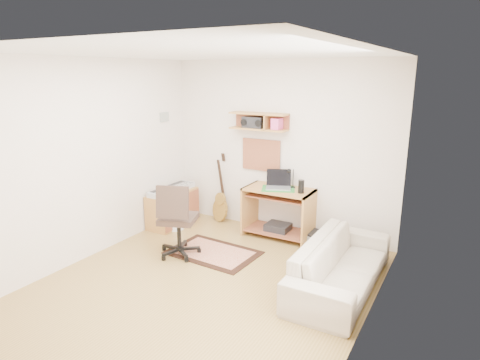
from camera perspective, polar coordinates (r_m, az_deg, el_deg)
The scene contains 22 objects.
floor at distance 5.02m, azimuth -4.58°, elevation -14.08°, with size 3.60×4.00×0.01m, color #A28043.
ceiling at distance 4.41m, azimuth -5.29°, elevation 17.17°, with size 3.60×4.00×0.01m, color white.
back_wall at distance 6.26m, azimuth 5.54°, elevation 4.41°, with size 3.60×0.01×2.60m, color silver.
left_wall at distance 5.74m, azimuth -19.96°, elevation 2.66°, with size 0.01×4.00×2.60m, color silver.
right_wall at distance 3.85m, azimuth 17.85°, elevation -2.76°, with size 0.01×4.00×2.60m, color silver.
wall_shelf at distance 6.22m, azimuth 2.59°, elevation 8.12°, with size 0.90×0.25×0.26m, color #BE8643.
cork_board at distance 6.39m, azimuth 2.96°, elevation 3.48°, with size 0.64×0.03×0.49m, color tan.
wall_photo at distance 6.72m, azimuth -10.41°, elevation 8.56°, with size 0.02×0.20×0.15m, color #4C8CBF.
desk at distance 6.20m, azimuth 5.32°, elevation -4.54°, with size 1.00×0.55×0.75m, color #BE8643, non-canonical shape.
laptop at distance 6.03m, azimuth 5.34°, elevation 0.01°, with size 0.36×0.36×0.27m, color silver, non-canonical shape.
speaker at distance 5.88m, azimuth 8.45°, elevation -0.90°, with size 0.09×0.09×0.19m, color black.
desk_lamp at distance 6.11m, azimuth 7.35°, elevation 0.22°, with size 0.10×0.10×0.29m, color black, non-canonical shape.
pencil_cup at distance 6.05m, azimuth 8.52°, elevation -0.93°, with size 0.07×0.07×0.10m, color #365DA4.
boombox at distance 6.25m, azimuth 1.85°, elevation 7.98°, with size 0.33×0.15×0.17m, color black.
rug at distance 5.76m, azimuth -3.72°, elevation -9.97°, with size 1.19×0.79×0.02m, color beige.
task_chair at distance 5.58m, azimuth -8.51°, elevation -5.29°, with size 0.53×0.53×1.04m, color #362820, non-canonical shape.
cabinet at distance 6.79m, azimuth -9.28°, elevation -3.85°, with size 0.40×0.90×0.55m, color #BE8643.
music_keyboard at distance 6.69m, azimuth -9.39°, elevation -1.30°, with size 0.28×0.89×0.08m, color #B2B5BA.
guitar at distance 6.76m, azimuth -2.81°, elevation -1.12°, with size 0.30×0.19×1.14m, color olive, non-canonical shape.
waste_basket at distance 6.61m, azimuth -8.98°, elevation -5.36°, with size 0.27×0.27×0.33m, color white.
printer at distance 6.11m, azimuth 10.92°, elevation -7.95°, with size 0.40×0.31×0.15m, color #A5A8AA.
sofa at distance 4.91m, azimuth 13.85°, elevation -10.27°, with size 1.90×0.56×0.74m, color #B8A991.
Camera 1 is at (2.51, -3.62, 2.41)m, focal length 30.86 mm.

